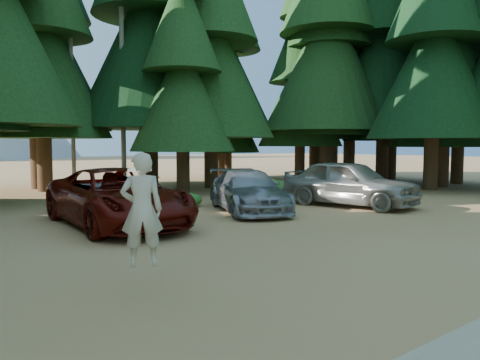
{
  "coord_description": "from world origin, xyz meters",
  "views": [
    {
      "loc": [
        -9.03,
        -7.58,
        2.33
      ],
      "look_at": [
        -0.34,
        3.55,
        1.25
      ],
      "focal_mm": 35.0,
      "sensor_mm": 36.0,
      "label": 1
    }
  ],
  "objects_px": {
    "silver_minivan_right": "(349,183)",
    "log_right": "(249,190)",
    "log_left": "(106,201)",
    "silver_minivan_center": "(248,191)",
    "red_pickup": "(117,197)",
    "frisbee_player": "(142,209)",
    "log_mid": "(249,190)"
  },
  "relations": [
    {
      "from": "silver_minivan_right",
      "to": "log_right",
      "type": "bearing_deg",
      "value": 77.24
    },
    {
      "from": "log_left",
      "to": "log_mid",
      "type": "bearing_deg",
      "value": 0.61
    },
    {
      "from": "silver_minivan_center",
      "to": "frisbee_player",
      "type": "bearing_deg",
      "value": -116.48
    },
    {
      "from": "silver_minivan_center",
      "to": "log_left",
      "type": "xyz_separation_m",
      "value": [
        -3.28,
        4.61,
        -0.56
      ]
    },
    {
      "from": "red_pickup",
      "to": "frisbee_player",
      "type": "xyz_separation_m",
      "value": [
        -2.21,
        -6.09,
        0.51
      ]
    },
    {
      "from": "red_pickup",
      "to": "log_left",
      "type": "distance_m",
      "value": 4.84
    },
    {
      "from": "frisbee_player",
      "to": "log_left",
      "type": "relative_size",
      "value": 0.42
    },
    {
      "from": "frisbee_player",
      "to": "log_left",
      "type": "xyz_separation_m",
      "value": [
        3.7,
        10.64,
        -1.18
      ]
    },
    {
      "from": "red_pickup",
      "to": "silver_minivan_right",
      "type": "bearing_deg",
      "value": -6.22
    },
    {
      "from": "silver_minivan_center",
      "to": "log_right",
      "type": "height_order",
      "value": "silver_minivan_center"
    },
    {
      "from": "silver_minivan_right",
      "to": "log_mid",
      "type": "relative_size",
      "value": 1.39
    },
    {
      "from": "silver_minivan_right",
      "to": "frisbee_player",
      "type": "height_order",
      "value": "frisbee_player"
    },
    {
      "from": "silver_minivan_right",
      "to": "log_left",
      "type": "bearing_deg",
      "value": 128.99
    },
    {
      "from": "silver_minivan_right",
      "to": "log_left",
      "type": "relative_size",
      "value": 1.22
    },
    {
      "from": "frisbee_player",
      "to": "log_mid",
      "type": "xyz_separation_m",
      "value": [
        10.68,
        10.57,
        -1.18
      ]
    },
    {
      "from": "log_mid",
      "to": "red_pickup",
      "type": "bearing_deg",
      "value": -152.82
    },
    {
      "from": "silver_minivan_right",
      "to": "log_mid",
      "type": "bearing_deg",
      "value": 80.25
    },
    {
      "from": "red_pickup",
      "to": "log_right",
      "type": "distance_m",
      "value": 10.03
    },
    {
      "from": "silver_minivan_right",
      "to": "log_left",
      "type": "height_order",
      "value": "silver_minivan_right"
    },
    {
      "from": "red_pickup",
      "to": "frisbee_player",
      "type": "relative_size",
      "value": 3.37
    },
    {
      "from": "red_pickup",
      "to": "silver_minivan_right",
      "type": "xyz_separation_m",
      "value": [
        8.66,
        -1.33,
        0.05
      ]
    },
    {
      "from": "log_left",
      "to": "silver_minivan_center",
      "type": "bearing_deg",
      "value": -53.37
    },
    {
      "from": "frisbee_player",
      "to": "log_left",
      "type": "height_order",
      "value": "frisbee_player"
    },
    {
      "from": "red_pickup",
      "to": "log_mid",
      "type": "xyz_separation_m",
      "value": [
        8.47,
        4.48,
        -0.67
      ]
    },
    {
      "from": "silver_minivan_center",
      "to": "log_mid",
      "type": "distance_m",
      "value": 5.88
    },
    {
      "from": "log_left",
      "to": "log_mid",
      "type": "distance_m",
      "value": 6.98
    },
    {
      "from": "silver_minivan_center",
      "to": "silver_minivan_right",
      "type": "height_order",
      "value": "silver_minivan_right"
    },
    {
      "from": "frisbee_player",
      "to": "log_right",
      "type": "height_order",
      "value": "frisbee_player"
    },
    {
      "from": "silver_minivan_center",
      "to": "silver_minivan_right",
      "type": "xyz_separation_m",
      "value": [
        3.89,
        -1.27,
        0.16
      ]
    },
    {
      "from": "log_left",
      "to": "log_right",
      "type": "bearing_deg",
      "value": 3.14
    },
    {
      "from": "silver_minivan_right",
      "to": "frisbee_player",
      "type": "relative_size",
      "value": 2.92
    },
    {
      "from": "silver_minivan_right",
      "to": "frisbee_player",
      "type": "xyz_separation_m",
      "value": [
        -10.86,
        -4.76,
        0.46
      ]
    }
  ]
}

